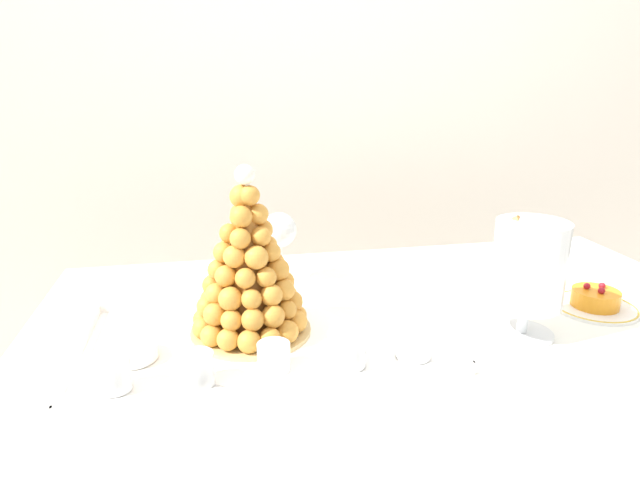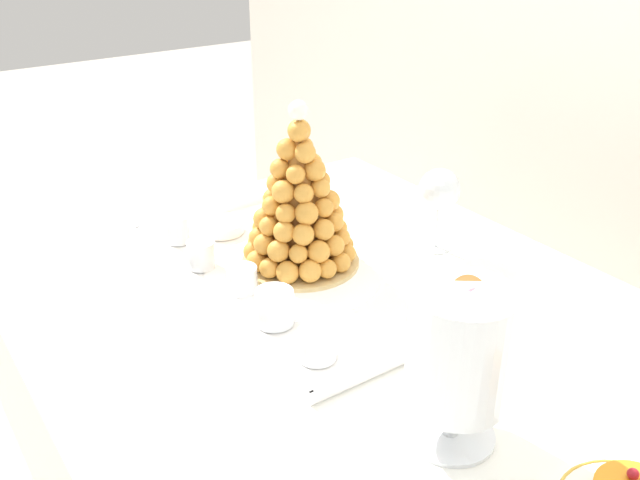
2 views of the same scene
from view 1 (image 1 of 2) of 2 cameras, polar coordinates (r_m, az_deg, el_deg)
The scene contains 13 objects.
backdrop_wall at distance 2.09m, azimuth -1.67°, elevation 17.23°, with size 4.80×0.10×2.50m, color silver.
buffet_table at distance 1.12m, azimuth 8.90°, elevation -14.25°, with size 1.47×0.99×0.77m.
serving_tray at distance 1.02m, azimuth -5.71°, elevation -10.36°, with size 0.66×0.37×0.02m.
croquembouche at distance 0.99m, azimuth -7.55°, elevation -3.31°, with size 0.22×0.22×0.32m.
dessert_cup_left at distance 0.91m, azimuth -20.84°, elevation -13.06°, with size 0.05×0.05×0.06m.
dessert_cup_mid_left at distance 0.89m, azimuth -12.80°, elevation -13.21°, with size 0.05×0.05×0.05m.
dessert_cup_centre at distance 0.91m, azimuth -4.90°, elevation -12.24°, with size 0.05×0.05×0.05m.
dessert_cup_mid_right at distance 0.92m, azimuth 2.89°, elevation -11.40°, with size 0.06×0.06×0.06m.
dessert_cup_right at distance 0.96m, azimuth 9.85°, elevation -10.81°, with size 0.06×0.06×0.05m.
creme_brulee_ramekin at distance 0.99m, azimuth -19.21°, elevation -11.03°, with size 0.09×0.09×0.02m.
macaron_goblet at distance 1.06m, azimuth 21.19°, elevation -2.55°, with size 0.13×0.13×0.23m.
fruit_tart_plate at distance 1.28m, azimuth 26.97°, elevation -5.84°, with size 0.17×0.17×0.05m.
wine_glass at distance 1.25m, azimuth -4.32°, elevation 0.90°, with size 0.08×0.08×0.17m.
Camera 1 is at (-0.35, -0.90, 1.25)m, focal length 30.37 mm.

